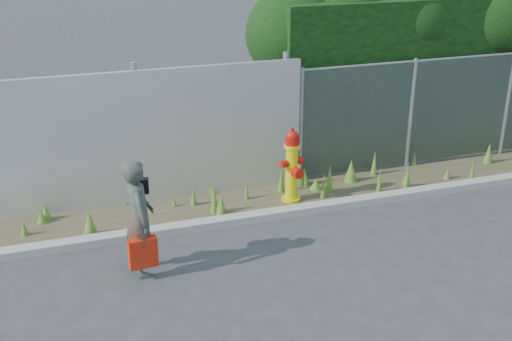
{
  "coord_description": "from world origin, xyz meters",
  "views": [
    {
      "loc": [
        -3.01,
        -6.64,
        4.45
      ],
      "look_at": [
        -0.3,
        1.4,
        1.0
      ],
      "focal_mm": 45.0,
      "sensor_mm": 36.0,
      "label": 1
    }
  ],
  "objects": [
    {
      "name": "woman",
      "position": [
        -2.07,
        0.84,
        0.79
      ],
      "size": [
        0.38,
        0.58,
        1.58
      ],
      "primitive_type": "imported",
      "rotation": [
        0.0,
        0.0,
        1.56
      ],
      "color": "#106955",
      "rests_on": "ground"
    },
    {
      "name": "hedge",
      "position": [
        4.35,
        3.98,
        2.0
      ],
      "size": [
        7.75,
        2.07,
        3.51
      ],
      "color": "black",
      "rests_on": "ground"
    },
    {
      "name": "corrugated_fence",
      "position": [
        -3.25,
        3.01,
        1.1
      ],
      "size": [
        8.5,
        0.21,
        2.3
      ],
      "color": "silver",
      "rests_on": "ground"
    },
    {
      "name": "red_tote_bag",
      "position": [
        -2.08,
        0.65,
        0.39
      ],
      "size": [
        0.37,
        0.14,
        0.48
      ],
      "rotation": [
        0.0,
        0.0,
        0.09
      ],
      "color": "#B3170A"
    },
    {
      "name": "weed_strip",
      "position": [
        0.58,
        2.47,
        0.12
      ],
      "size": [
        16.0,
        1.3,
        0.54
      ],
      "color": "#473E29",
      "rests_on": "ground"
    },
    {
      "name": "ground",
      "position": [
        0.0,
        0.0,
        0.0
      ],
      "size": [
        80.0,
        80.0,
        0.0
      ],
      "primitive_type": "plane",
      "color": "#353537",
      "rests_on": "ground"
    },
    {
      "name": "fire_hydrant",
      "position": [
        0.61,
        2.27,
        0.61
      ],
      "size": [
        0.42,
        0.38,
        1.26
      ],
      "rotation": [
        0.0,
        0.0,
        0.24
      ],
      "color": "#DAC40B",
      "rests_on": "ground"
    },
    {
      "name": "chainlink_fence",
      "position": [
        4.25,
        3.0,
        1.03
      ],
      "size": [
        6.5,
        0.07,
        2.05
      ],
      "color": "gray",
      "rests_on": "ground"
    },
    {
      "name": "curb",
      "position": [
        0.0,
        1.8,
        0.06
      ],
      "size": [
        16.0,
        0.22,
        0.12
      ],
      "primitive_type": "cube",
      "color": "gray",
      "rests_on": "ground"
    },
    {
      "name": "black_shoulder_bag",
      "position": [
        -2.03,
        1.01,
        1.16
      ],
      "size": [
        0.27,
        0.11,
        0.2
      ],
      "rotation": [
        0.0,
        0.0,
        -0.22
      ],
      "color": "black"
    }
  ]
}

